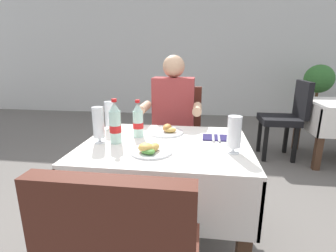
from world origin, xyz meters
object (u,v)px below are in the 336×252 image
(beer_glass_left, at_px, (234,134))
(potted_plant_corner, at_px, (318,87))
(main_dining_table, at_px, (166,169))
(background_chair_left, at_px, (287,115))
(plate_far_diner, at_px, (167,131))
(napkin_cutlery_set, at_px, (216,137))
(chair_far_diner_seat, at_px, (178,133))
(beer_glass_right, at_px, (99,125))
(seated_diner_far, at_px, (173,119))
(plate_near_camera, at_px, (150,150))
(beer_glass_middle, at_px, (109,115))
(cola_bottle_secondary, at_px, (115,124))
(cola_bottle_primary, at_px, (138,121))

(beer_glass_left, relative_size, potted_plant_corner, 0.18)
(main_dining_table, relative_size, background_chair_left, 1.05)
(plate_far_diner, distance_m, napkin_cutlery_set, 0.34)
(chair_far_diner_seat, xyz_separation_m, beer_glass_right, (-0.40, -0.85, 0.29))
(beer_glass_left, xyz_separation_m, potted_plant_corner, (1.89, 3.54, -0.12))
(plate_far_diner, xyz_separation_m, beer_glass_left, (0.41, -0.32, 0.09))
(seated_diner_far, height_order, beer_glass_right, seated_diner_far)
(plate_near_camera, distance_m, plate_far_diner, 0.39)
(main_dining_table, bearing_deg, beer_glass_left, -16.89)
(beer_glass_left, xyz_separation_m, beer_glass_middle, (-0.83, 0.35, 0.00))
(main_dining_table, bearing_deg, plate_near_camera, -108.36)
(plate_far_diner, relative_size, potted_plant_corner, 0.22)
(plate_far_diner, xyz_separation_m, cola_bottle_secondary, (-0.28, -0.25, 0.10))
(chair_far_diner_seat, relative_size, plate_far_diner, 4.00)
(main_dining_table, distance_m, beer_glass_right, 0.50)
(chair_far_diner_seat, bearing_deg, beer_glass_left, -66.93)
(seated_diner_far, bearing_deg, napkin_cutlery_set, -58.01)
(napkin_cutlery_set, distance_m, potted_plant_corner, 3.83)
(main_dining_table, bearing_deg, chair_far_diner_seat, 90.00)
(main_dining_table, relative_size, plate_far_diner, 4.18)
(main_dining_table, relative_size, cola_bottle_primary, 4.11)
(seated_diner_far, relative_size, plate_far_diner, 5.19)
(beer_glass_left, xyz_separation_m, napkin_cutlery_set, (-0.08, 0.25, -0.10))
(chair_far_diner_seat, bearing_deg, potted_plant_corner, 49.02)
(beer_glass_left, relative_size, beer_glass_right, 0.92)
(seated_diner_far, xyz_separation_m, cola_bottle_secondary, (-0.27, -0.73, 0.14))
(seated_diner_far, distance_m, background_chair_left, 1.67)
(beer_glass_middle, relative_size, potted_plant_corner, 0.19)
(seated_diner_far, bearing_deg, chair_far_diner_seat, 71.21)
(beer_glass_right, height_order, background_chair_left, background_chair_left)
(plate_far_diner, distance_m, potted_plant_corner, 3.95)
(plate_near_camera, relative_size, cola_bottle_primary, 0.95)
(chair_far_diner_seat, relative_size, plate_near_camera, 4.15)
(seated_diner_far, bearing_deg, cola_bottle_secondary, -110.04)
(beer_glass_left, relative_size, beer_glass_middle, 1.00)
(chair_far_diner_seat, xyz_separation_m, plate_far_diner, (-0.02, -0.59, 0.19))
(chair_far_diner_seat, xyz_separation_m, seated_diner_far, (-0.04, -0.11, 0.16))
(background_chair_left, bearing_deg, beer_glass_middle, -138.36)
(seated_diner_far, bearing_deg, beer_glass_middle, -131.07)
(seated_diner_far, xyz_separation_m, plate_far_diner, (0.01, -0.48, 0.04))
(chair_far_diner_seat, xyz_separation_m, plate_near_camera, (-0.06, -0.99, 0.20))
(beer_glass_right, xyz_separation_m, background_chair_left, (1.66, 1.79, -0.29))
(main_dining_table, bearing_deg, beer_glass_middle, 152.65)
(potted_plant_corner, bearing_deg, beer_glass_right, -127.67)
(main_dining_table, bearing_deg, cola_bottle_secondary, -172.37)
(beer_glass_right, height_order, cola_bottle_secondary, cola_bottle_secondary)
(cola_bottle_primary, bearing_deg, beer_glass_middle, 152.00)
(main_dining_table, relative_size, cola_bottle_secondary, 3.71)
(seated_diner_far, height_order, beer_glass_middle, seated_diner_far)
(plate_near_camera, bearing_deg, chair_far_diner_seat, 86.40)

